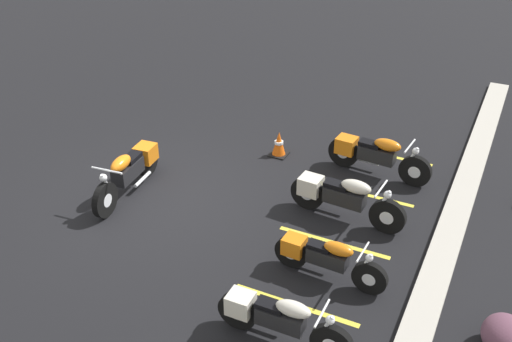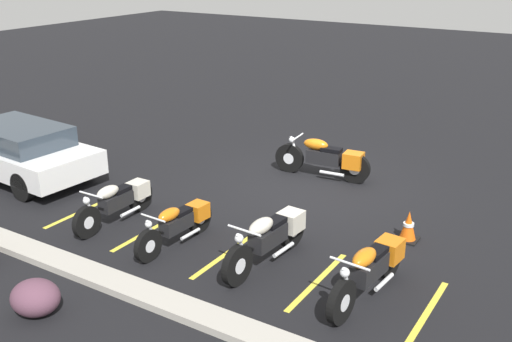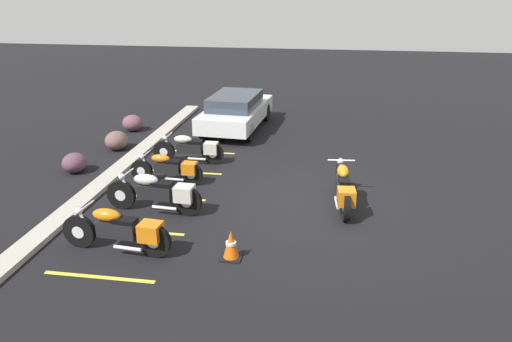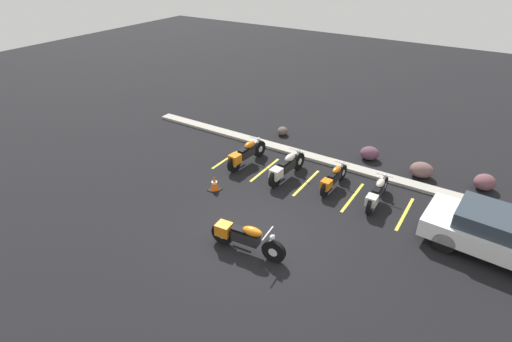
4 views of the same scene
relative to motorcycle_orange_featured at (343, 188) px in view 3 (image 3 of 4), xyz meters
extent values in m
plane|color=black|center=(0.01, 0.63, -0.49)|extent=(60.00, 60.00, 0.00)
cylinder|color=black|center=(0.94, 0.09, -0.14)|extent=(0.71, 0.19, 0.70)
cylinder|color=silver|center=(0.94, 0.09, -0.14)|extent=(0.28, 0.16, 0.27)
cylinder|color=black|center=(-0.70, -0.07, -0.14)|extent=(0.71, 0.19, 0.70)
cylinder|color=silver|center=(-0.70, -0.07, -0.14)|extent=(0.28, 0.16, 0.27)
cube|color=black|center=(0.07, 0.00, 0.02)|extent=(0.83, 0.37, 0.32)
ellipsoid|color=orange|center=(0.28, 0.02, 0.31)|extent=(0.62, 0.33, 0.25)
cube|color=black|center=(-0.11, -0.01, 0.23)|extent=(0.49, 0.30, 0.08)
cube|color=orange|center=(-0.65, -0.06, 0.05)|extent=(0.46, 0.42, 0.36)
cylinder|color=silver|center=(0.81, 0.07, 0.14)|extent=(0.28, 0.09, 0.57)
cylinder|color=silver|center=(0.75, 0.07, 0.41)|extent=(0.10, 0.66, 0.04)
sphere|color=silver|center=(0.89, 0.08, 0.33)|extent=(0.15, 0.15, 0.15)
cylinder|color=silver|center=(-0.21, 0.13, -0.30)|extent=(0.59, 0.13, 0.07)
cylinder|color=black|center=(-2.72, 5.18, -0.15)|extent=(0.19, 0.69, 0.68)
cylinder|color=silver|center=(-2.72, 5.18, -0.15)|extent=(0.15, 0.27, 0.26)
cylinder|color=black|center=(-2.87, 3.58, -0.15)|extent=(0.19, 0.69, 0.68)
cylinder|color=silver|center=(-2.87, 3.58, -0.15)|extent=(0.15, 0.27, 0.26)
cube|color=black|center=(-2.80, 4.33, 0.00)|extent=(0.36, 0.81, 0.31)
ellipsoid|color=orange|center=(-2.78, 4.53, 0.28)|extent=(0.32, 0.60, 0.25)
cube|color=black|center=(-2.82, 4.15, 0.21)|extent=(0.29, 0.48, 0.08)
cube|color=orange|center=(-2.86, 3.63, 0.04)|extent=(0.41, 0.45, 0.35)
cylinder|color=silver|center=(-2.74, 5.05, 0.12)|extent=(0.09, 0.27, 0.55)
cylinder|color=silver|center=(-2.74, 4.99, 0.39)|extent=(0.64, 0.09, 0.04)
sphere|color=silver|center=(-2.73, 5.13, 0.30)|extent=(0.14, 0.14, 0.14)
cylinder|color=silver|center=(-2.97, 4.08, -0.30)|extent=(0.12, 0.57, 0.07)
cylinder|color=black|center=(-0.87, 5.09, -0.15)|extent=(0.17, 0.70, 0.69)
cylinder|color=silver|center=(-0.87, 5.09, -0.15)|extent=(0.15, 0.27, 0.26)
cylinder|color=black|center=(-0.99, 3.48, -0.15)|extent=(0.17, 0.70, 0.69)
cylinder|color=silver|center=(-0.99, 3.48, -0.15)|extent=(0.15, 0.27, 0.26)
cube|color=black|center=(-0.93, 4.23, 0.01)|extent=(0.35, 0.81, 0.31)
ellipsoid|color=beige|center=(-0.92, 4.44, 0.29)|extent=(0.31, 0.60, 0.25)
cube|color=black|center=(-0.95, 4.06, 0.22)|extent=(0.28, 0.48, 0.08)
cube|color=beige|center=(-0.99, 3.53, 0.04)|extent=(0.40, 0.44, 0.35)
cylinder|color=silver|center=(-0.88, 4.97, 0.12)|extent=(0.08, 0.28, 0.56)
cylinder|color=silver|center=(-0.89, 4.91, 0.40)|extent=(0.65, 0.08, 0.04)
sphere|color=silver|center=(-0.88, 5.04, 0.31)|extent=(0.15, 0.15, 0.15)
cylinder|color=silver|center=(-1.10, 3.98, -0.30)|extent=(0.11, 0.58, 0.07)
cylinder|color=black|center=(0.86, 5.27, -0.20)|extent=(0.14, 0.60, 0.59)
cylinder|color=silver|center=(0.86, 5.27, -0.20)|extent=(0.12, 0.23, 0.22)
cylinder|color=black|center=(0.79, 3.88, -0.20)|extent=(0.14, 0.60, 0.59)
cylinder|color=silver|center=(0.79, 3.88, -0.20)|extent=(0.12, 0.23, 0.22)
cube|color=black|center=(0.82, 4.53, -0.06)|extent=(0.28, 0.69, 0.27)
ellipsoid|color=orange|center=(0.83, 4.71, 0.18)|extent=(0.26, 0.51, 0.21)
cube|color=black|center=(0.82, 4.38, 0.12)|extent=(0.23, 0.40, 0.07)
cube|color=orange|center=(0.80, 3.93, -0.03)|extent=(0.34, 0.37, 0.30)
cylinder|color=silver|center=(0.85, 5.16, 0.04)|extent=(0.06, 0.24, 0.48)
cylinder|color=silver|center=(0.85, 5.11, 0.27)|extent=(0.56, 0.06, 0.03)
sphere|color=silver|center=(0.86, 5.23, 0.20)|extent=(0.13, 0.13, 0.13)
cylinder|color=silver|center=(0.69, 4.31, -0.33)|extent=(0.09, 0.49, 0.06)
cylinder|color=black|center=(2.44, 5.18, -0.18)|extent=(0.12, 0.63, 0.63)
cylinder|color=silver|center=(2.44, 5.18, -0.18)|extent=(0.12, 0.24, 0.24)
cylinder|color=black|center=(2.45, 3.71, -0.18)|extent=(0.12, 0.63, 0.63)
cylinder|color=silver|center=(2.45, 3.71, -0.18)|extent=(0.12, 0.24, 0.24)
cube|color=black|center=(2.45, 4.40, -0.04)|extent=(0.27, 0.72, 0.28)
ellipsoid|color=beige|center=(2.45, 4.59, 0.22)|extent=(0.25, 0.53, 0.23)
cube|color=black|center=(2.45, 4.24, 0.15)|extent=(0.23, 0.42, 0.08)
cube|color=beige|center=(2.45, 3.76, -0.01)|extent=(0.34, 0.38, 0.32)
cylinder|color=silver|center=(2.44, 5.07, 0.07)|extent=(0.06, 0.25, 0.51)
cylinder|color=silver|center=(2.44, 5.01, 0.32)|extent=(0.59, 0.04, 0.03)
sphere|color=silver|center=(2.44, 5.14, 0.24)|extent=(0.13, 0.13, 0.13)
cylinder|color=silver|center=(2.32, 4.16, -0.32)|extent=(0.07, 0.52, 0.07)
cylinder|color=black|center=(7.68, 4.46, -0.17)|extent=(0.65, 0.26, 0.64)
cylinder|color=black|center=(7.57, 2.88, -0.17)|extent=(0.65, 0.26, 0.64)
cylinder|color=black|center=(4.93, 4.65, -0.17)|extent=(0.65, 0.26, 0.64)
cylinder|color=black|center=(4.82, 3.07, -0.17)|extent=(0.65, 0.26, 0.64)
cube|color=white|center=(6.25, 3.76, 0.07)|extent=(4.41, 2.09, 0.55)
cube|color=#2D3842|center=(6.10, 3.77, 0.57)|extent=(2.51, 1.67, 0.45)
cube|color=#A8A399|center=(0.01, 6.19, -0.43)|extent=(18.00, 0.50, 0.12)
ellipsoid|color=brown|center=(3.30, 7.05, -0.20)|extent=(0.94, 0.83, 0.58)
ellipsoid|color=brown|center=(5.41, 7.37, -0.21)|extent=(1.00, 1.02, 0.57)
ellipsoid|color=#5B3949|center=(1.20, 7.36, -0.22)|extent=(0.87, 0.81, 0.54)
cube|color=black|center=(-2.69, 2.11, -0.48)|extent=(0.40, 0.40, 0.03)
cone|color=#EA590F|center=(-2.69, 2.11, -0.20)|extent=(0.32, 0.32, 0.58)
cylinder|color=white|center=(-2.69, 2.11, -0.17)|extent=(0.20, 0.20, 0.06)
cube|color=gold|center=(-3.73, 4.33, -0.49)|extent=(0.10, 2.10, 0.00)
cube|color=gold|center=(-1.93, 4.33, -0.49)|extent=(0.10, 2.10, 0.00)
cube|color=gold|center=(-0.14, 4.33, -0.49)|extent=(0.10, 2.10, 0.00)
cube|color=gold|center=(1.66, 4.33, -0.49)|extent=(0.10, 2.10, 0.00)
cube|color=gold|center=(3.45, 4.33, -0.49)|extent=(0.10, 2.10, 0.00)
camera|label=1|loc=(8.27, 6.81, 6.18)|focal=42.00mm
camera|label=2|loc=(-5.59, 12.10, 4.61)|focal=42.00mm
camera|label=3|loc=(-10.90, 0.33, 4.46)|focal=35.00mm
camera|label=4|loc=(5.05, -7.25, 7.26)|focal=28.00mm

